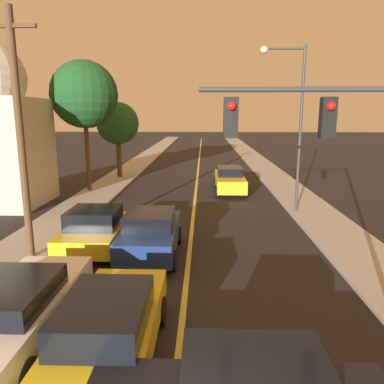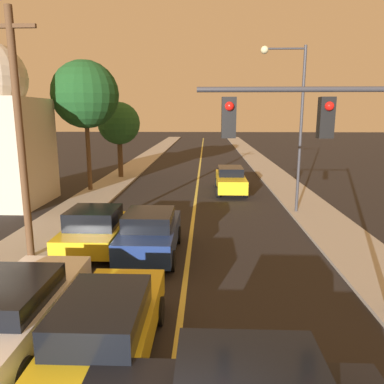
{
  "view_description": "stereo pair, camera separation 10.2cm",
  "coord_description": "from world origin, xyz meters",
  "px_view_note": "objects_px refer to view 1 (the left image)",
  "views": [
    {
      "loc": [
        0.49,
        -2.92,
        4.88
      ],
      "look_at": [
        0.0,
        12.72,
        1.6
      ],
      "focal_mm": 35.0,
      "sensor_mm": 36.0,
      "label": 1
    },
    {
      "loc": [
        0.6,
        -2.92,
        4.88
      ],
      "look_at": [
        0.0,
        12.72,
        1.6
      ],
      "focal_mm": 35.0,
      "sensor_mm": 36.0,
      "label": 2
    }
  ],
  "objects_px": {
    "tree_left_far": "(84,95)",
    "car_far_oncoming": "(230,179)",
    "traffic_signal_mast": "(338,149)",
    "streetlamp_right": "(292,109)",
    "car_near_lane_second": "(151,233)",
    "car_near_lane_front": "(108,331)",
    "car_outer_lane_second": "(96,229)",
    "car_outer_lane_front": "(16,312)",
    "utility_pole_left": "(20,134)",
    "tree_left_near": "(118,124)"
  },
  "relations": [
    {
      "from": "car_outer_lane_front",
      "to": "car_outer_lane_second",
      "type": "height_order",
      "value": "car_outer_lane_second"
    },
    {
      "from": "traffic_signal_mast",
      "to": "tree_left_far",
      "type": "xyz_separation_m",
      "value": [
        -10.34,
        14.73,
        1.91
      ]
    },
    {
      "from": "car_outer_lane_front",
      "to": "traffic_signal_mast",
      "type": "bearing_deg",
      "value": 12.32
    },
    {
      "from": "car_near_lane_second",
      "to": "car_outer_lane_front",
      "type": "bearing_deg",
      "value": -111.52
    },
    {
      "from": "car_near_lane_front",
      "to": "tree_left_far",
      "type": "relative_size",
      "value": 0.62
    },
    {
      "from": "car_near_lane_front",
      "to": "car_outer_lane_second",
      "type": "relative_size",
      "value": 1.26
    },
    {
      "from": "car_far_oncoming",
      "to": "streetlamp_right",
      "type": "distance_m",
      "value": 7.13
    },
    {
      "from": "traffic_signal_mast",
      "to": "streetlamp_right",
      "type": "xyz_separation_m",
      "value": [
        1.11,
        9.7,
        1.01
      ]
    },
    {
      "from": "car_far_oncoming",
      "to": "car_outer_lane_front",
      "type": "bearing_deg",
      "value": 71.2
    },
    {
      "from": "tree_left_far",
      "to": "car_outer_lane_second",
      "type": "bearing_deg",
      "value": -71.84
    },
    {
      "from": "utility_pole_left",
      "to": "car_near_lane_second",
      "type": "bearing_deg",
      "value": 7.15
    },
    {
      "from": "car_near_lane_second",
      "to": "tree_left_far",
      "type": "height_order",
      "value": "tree_left_far"
    },
    {
      "from": "tree_left_far",
      "to": "car_near_lane_second",
      "type": "bearing_deg",
      "value": -63.35
    },
    {
      "from": "streetlamp_right",
      "to": "car_far_oncoming",
      "type": "bearing_deg",
      "value": 115.97
    },
    {
      "from": "tree_left_far",
      "to": "car_far_oncoming",
      "type": "bearing_deg",
      "value": 0.58
    },
    {
      "from": "car_outer_lane_second",
      "to": "car_near_lane_front",
      "type": "bearing_deg",
      "value": -72.13
    },
    {
      "from": "car_near_lane_second",
      "to": "car_far_oncoming",
      "type": "height_order",
      "value": "car_near_lane_second"
    },
    {
      "from": "car_outer_lane_front",
      "to": "traffic_signal_mast",
      "type": "relative_size",
      "value": 0.87
    },
    {
      "from": "car_near_lane_front",
      "to": "car_far_oncoming",
      "type": "relative_size",
      "value": 0.99
    },
    {
      "from": "car_outer_lane_front",
      "to": "car_outer_lane_second",
      "type": "distance_m",
      "value": 5.88
    },
    {
      "from": "car_near_lane_second",
      "to": "streetlamp_right",
      "type": "xyz_separation_m",
      "value": [
        5.96,
        5.91,
        4.28
      ]
    },
    {
      "from": "tree_left_far",
      "to": "car_outer_lane_front",
      "type": "bearing_deg",
      "value": -78.18
    },
    {
      "from": "car_outer_lane_second",
      "to": "traffic_signal_mast",
      "type": "height_order",
      "value": "traffic_signal_mast"
    },
    {
      "from": "car_outer_lane_front",
      "to": "tree_left_near",
      "type": "bearing_deg",
      "value": 96.87
    },
    {
      "from": "car_outer_lane_second",
      "to": "streetlamp_right",
      "type": "height_order",
      "value": "streetlamp_right"
    },
    {
      "from": "car_near_lane_second",
      "to": "car_outer_lane_front",
      "type": "height_order",
      "value": "car_near_lane_second"
    },
    {
      "from": "traffic_signal_mast",
      "to": "tree_left_near",
      "type": "height_order",
      "value": "tree_left_near"
    },
    {
      "from": "car_outer_lane_front",
      "to": "tree_left_near",
      "type": "height_order",
      "value": "tree_left_near"
    },
    {
      "from": "car_outer_lane_second",
      "to": "tree_left_far",
      "type": "distance_m",
      "value": 12.1
    },
    {
      "from": "car_outer_lane_second",
      "to": "car_far_oncoming",
      "type": "xyz_separation_m",
      "value": [
        5.56,
        10.45,
        0.04
      ]
    },
    {
      "from": "car_near_lane_second",
      "to": "car_outer_lane_second",
      "type": "xyz_separation_m",
      "value": [
        -2.09,
        0.58,
        -0.06
      ]
    },
    {
      "from": "utility_pole_left",
      "to": "tree_left_far",
      "type": "distance_m",
      "value": 11.67
    },
    {
      "from": "car_outer_lane_second",
      "to": "traffic_signal_mast",
      "type": "distance_m",
      "value": 8.85
    },
    {
      "from": "car_near_lane_second",
      "to": "streetlamp_right",
      "type": "distance_m",
      "value": 9.42
    },
    {
      "from": "car_near_lane_second",
      "to": "car_outer_lane_second",
      "type": "relative_size",
      "value": 1.07
    },
    {
      "from": "car_outer_lane_second",
      "to": "utility_pole_left",
      "type": "bearing_deg",
      "value": -150.73
    },
    {
      "from": "car_outer_lane_second",
      "to": "tree_left_near",
      "type": "xyz_separation_m",
      "value": [
        -2.57,
        15.42,
        3.37
      ]
    },
    {
      "from": "car_near_lane_second",
      "to": "car_far_oncoming",
      "type": "relative_size",
      "value": 0.84
    },
    {
      "from": "car_near_lane_front",
      "to": "tree_left_near",
      "type": "height_order",
      "value": "tree_left_near"
    },
    {
      "from": "car_outer_lane_front",
      "to": "tree_left_near",
      "type": "distance_m",
      "value": 21.71
    },
    {
      "from": "car_outer_lane_front",
      "to": "traffic_signal_mast",
      "type": "distance_m",
      "value": 7.83
    },
    {
      "from": "streetlamp_right",
      "to": "car_outer_lane_second",
      "type": "bearing_deg",
      "value": -146.48
    },
    {
      "from": "car_outer_lane_front",
      "to": "tree_left_far",
      "type": "relative_size",
      "value": 0.6
    },
    {
      "from": "tree_left_near",
      "to": "car_outer_lane_second",
      "type": "bearing_deg",
      "value": -80.55
    },
    {
      "from": "car_near_lane_second",
      "to": "tree_left_near",
      "type": "distance_m",
      "value": 16.98
    },
    {
      "from": "car_near_lane_front",
      "to": "streetlamp_right",
      "type": "relative_size",
      "value": 0.63
    },
    {
      "from": "traffic_signal_mast",
      "to": "tree_left_far",
      "type": "height_order",
      "value": "tree_left_far"
    },
    {
      "from": "car_near_lane_front",
      "to": "car_near_lane_second",
      "type": "bearing_deg",
      "value": 90.0
    },
    {
      "from": "car_far_oncoming",
      "to": "traffic_signal_mast",
      "type": "height_order",
      "value": "traffic_signal_mast"
    },
    {
      "from": "car_outer_lane_front",
      "to": "traffic_signal_mast",
      "type": "height_order",
      "value": "traffic_signal_mast"
    }
  ]
}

